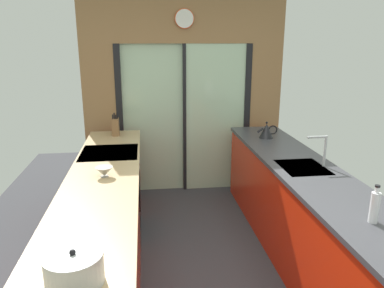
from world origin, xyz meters
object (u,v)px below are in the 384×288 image
Objects in this scene: knife_block at (116,127)px; soap_bottle at (375,207)px; oven_range at (112,194)px; mixing_bowl at (104,171)px; stock_pot at (74,268)px; kettle at (267,131)px.

knife_block is 1.10× the size of soap_bottle.
knife_block is (0.02, 0.72, 0.57)m from oven_range.
soap_bottle reaches higher than oven_range.
mixing_bowl is 0.60× the size of soap_bottle.
soap_bottle is at bearing 12.27° from stock_pot.
soap_bottle is at bearing -44.66° from oven_range.
kettle reaches higher than mixing_bowl.
oven_range is 3.63× the size of soap_bottle.
mixing_bowl is 1.44m from stock_pot.
knife_block is 1.12× the size of kettle.
stock_pot is (-0.00, -2.89, -0.03)m from knife_block.
knife_block is 2.89m from stock_pot.
kettle is 2.14m from soap_bottle.
mixing_bowl is at bearing -148.80° from kettle.
mixing_bowl is at bearing 90.00° from stock_pot.
oven_range is at bearing 90.49° from stock_pot.
mixing_bowl is 0.53× the size of stock_pot.
mixing_bowl is 2.07m from soap_bottle.
stock_pot is at bearing -125.23° from kettle.
soap_bottle is at bearing -90.05° from kettle.
stock_pot is (0.02, -2.16, 0.54)m from oven_range.
knife_block reaches higher than soap_bottle.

